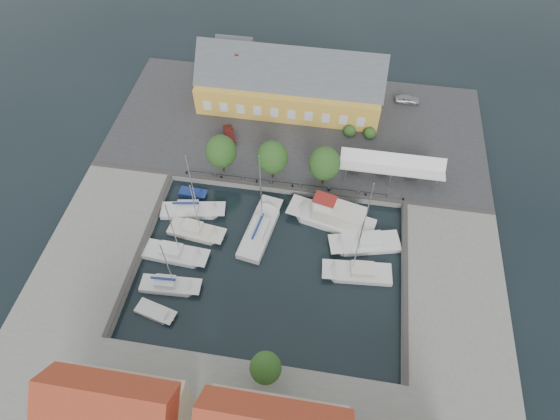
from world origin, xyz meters
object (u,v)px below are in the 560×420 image
(tent_canopy, at_px, (392,164))
(car_silver, at_px, (407,99))
(east_boat_a, at_px, (366,244))
(east_boat_b, at_px, (359,273))
(launch_sw, at_px, (155,312))
(west_boat_b, at_px, (196,232))
(warehouse, at_px, (286,83))
(car_red, at_px, (229,135))
(center_sailboat, at_px, (260,231))
(west_boat_d, at_px, (169,286))
(west_boat_a, at_px, (191,211))
(trawler, at_px, (334,218))
(launch_nw, at_px, (193,194))
(west_boat_c, at_px, (175,254))

(tent_canopy, height_order, car_silver, tent_canopy)
(east_boat_a, bearing_deg, east_boat_b, -99.14)
(launch_sw, bearing_deg, west_boat_b, 82.02)
(warehouse, height_order, car_red, warehouse)
(car_silver, xyz_separation_m, launch_sw, (-28.57, -40.90, -1.57))
(center_sailboat, xyz_separation_m, west_boat_d, (-9.22, -9.56, -0.09))
(warehouse, distance_m, center_sailboat, 25.55)
(warehouse, bearing_deg, tent_canopy, -39.86)
(car_silver, xyz_separation_m, west_boat_d, (-27.95, -37.43, -1.38))
(west_boat_a, bearing_deg, west_boat_b, -65.72)
(center_sailboat, distance_m, east_boat_b, 13.69)
(tent_canopy, height_order, trawler, trawler)
(west_boat_a, bearing_deg, car_silver, 42.60)
(trawler, distance_m, west_boat_d, 22.50)
(center_sailboat, relative_size, launch_nw, 3.47)
(west_boat_b, xyz_separation_m, west_boat_c, (-1.66, -3.74, 0.00))
(east_boat_a, relative_size, west_boat_d, 1.27)
(trawler, bearing_deg, east_boat_b, -63.50)
(car_silver, bearing_deg, launch_nw, 126.37)
(warehouse, xyz_separation_m, west_boat_d, (-8.81, -34.78, -4.16))
(warehouse, relative_size, center_sailboat, 2.06)
(center_sailboat, xyz_separation_m, east_boat_a, (13.73, 0.20, -0.10))
(west_boat_a, height_order, west_boat_d, west_boat_a)
(east_boat_a, relative_size, east_boat_b, 1.10)
(west_boat_a, distance_m, launch_sw, 14.79)
(tent_canopy, xyz_separation_m, launch_sw, (-26.03, -24.39, -3.59))
(car_silver, xyz_separation_m, center_sailboat, (-18.72, -27.87, -1.29))
(tent_canopy, relative_size, east_boat_b, 1.21)
(east_boat_a, distance_m, east_boat_b, 4.49)
(car_silver, height_order, center_sailboat, center_sailboat)
(warehouse, relative_size, launch_sw, 5.61)
(launch_nw, bearing_deg, car_red, 74.75)
(west_boat_b, bearing_deg, launch_sw, -97.98)
(east_boat_a, height_order, launch_nw, east_boat_a)
(tent_canopy, relative_size, center_sailboat, 1.01)
(east_boat_b, height_order, west_boat_b, east_boat_b)
(car_red, distance_m, east_boat_b, 28.48)
(launch_sw, relative_size, launch_nw, 1.28)
(east_boat_a, distance_m, west_boat_c, 24.22)
(center_sailboat, xyz_separation_m, east_boat_b, (13.02, -4.24, -0.10))
(trawler, xyz_separation_m, west_boat_a, (-19.02, -1.36, -0.75))
(east_boat_a, distance_m, launch_sw, 27.04)
(launch_nw, bearing_deg, car_silver, 38.34)
(car_red, relative_size, trawler, 0.32)
(center_sailboat, height_order, east_boat_b, center_sailboat)
(west_boat_a, xyz_separation_m, launch_nw, (-0.73, 3.08, -0.18))
(west_boat_c, height_order, launch_nw, west_boat_c)
(west_boat_c, bearing_deg, west_boat_a, 88.20)
(launch_sw, bearing_deg, center_sailboat, 52.91)
(east_boat_b, bearing_deg, west_boat_d, -166.54)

